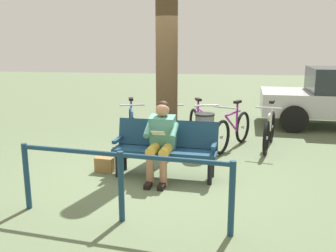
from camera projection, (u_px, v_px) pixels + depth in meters
ground_plane at (151, 172)px, 5.98m from camera, size 40.00×40.00×0.00m
bench at (166, 144)px, 5.73m from camera, size 1.63×0.57×0.87m
person_reading at (161, 137)px, 5.55m from camera, size 0.51×0.78×1.20m
handbag at (104, 165)px, 5.96m from camera, size 0.31×0.17×0.24m
tree_trunk at (167, 58)px, 6.43m from camera, size 0.39×0.39×3.60m
litter_bin at (204, 134)px, 6.82m from camera, size 0.36×0.36×0.79m
bicycle_purple at (269, 130)px, 7.29m from camera, size 0.52×1.66×0.94m
bicycle_silver at (233, 130)px, 7.29m from camera, size 0.77×1.56×0.94m
bicycle_red at (200, 127)px, 7.57m from camera, size 0.68×1.60×0.94m
bicycle_blue at (168, 127)px, 7.60m from camera, size 0.64×1.62×0.94m
bicycle_green at (132, 127)px, 7.62m from camera, size 0.63×1.62×0.94m
railing_fence at (121, 175)px, 4.21m from camera, size 2.59×0.34×0.85m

